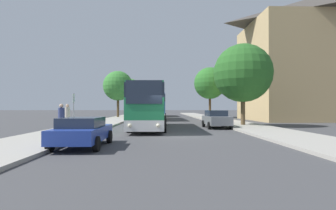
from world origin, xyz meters
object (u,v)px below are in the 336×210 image
at_px(bus_rear, 157,107).
at_px(parked_car_left_curb, 83,131).
at_px(parked_car_right_near, 216,119).
at_px(pedestrian_waiting_far, 67,116).
at_px(pedestrian_waiting_near, 63,118).
at_px(bus_front, 150,106).
at_px(tree_left_far, 118,86).
at_px(tree_right_mid, 210,83).
at_px(tree_left_near, 130,90).
at_px(pedestrian_walking_back, 61,119).
at_px(tree_right_near, 243,73).
at_px(bus_stop_sign, 74,107).
at_px(bus_middle, 155,106).

height_order(bus_rear, parked_car_left_curb, bus_rear).
relative_size(parked_car_right_near, pedestrian_waiting_far, 2.14).
distance_m(parked_car_left_curb, pedestrian_waiting_near, 9.85).
relative_size(bus_front, tree_left_far, 1.55).
bearing_deg(bus_front, tree_right_mid, 68.40).
height_order(pedestrian_waiting_far, tree_left_near, tree_left_near).
xyz_separation_m(pedestrian_waiting_near, tree_left_near, (1.90, 28.70, 4.15)).
distance_m(pedestrian_walking_back, tree_right_near, 16.57).
bearing_deg(bus_rear, tree_left_far, -130.71).
bearing_deg(pedestrian_waiting_near, bus_stop_sign, 117.56).
height_order(bus_rear, pedestrian_walking_back, bus_rear).
bearing_deg(tree_right_mid, pedestrian_walking_back, -116.15).
relative_size(parked_car_right_near, tree_right_near, 0.53).
height_order(parked_car_left_curb, tree_left_far, tree_left_far).
distance_m(bus_front, parked_car_right_near, 5.80).
distance_m(pedestrian_waiting_far, tree_right_near, 15.85).
distance_m(pedestrian_waiting_far, pedestrian_walking_back, 4.34).
distance_m(parked_car_left_curb, tree_right_mid, 35.49).
distance_m(pedestrian_walking_back, tree_left_far, 29.39).
bearing_deg(tree_left_near, bus_middle, -66.10).
bearing_deg(tree_right_mid, bus_rear, 140.51).
bearing_deg(tree_right_near, tree_left_near, 118.21).
bearing_deg(pedestrian_waiting_far, parked_car_right_near, 59.42).
bearing_deg(pedestrian_waiting_far, pedestrian_walking_back, -27.29).
bearing_deg(tree_right_mid, bus_stop_sign, -119.67).
distance_m(bus_front, tree_left_near, 28.02).
xyz_separation_m(bus_middle, bus_rear, (0.01, 14.25, -0.08)).
bearing_deg(bus_middle, parked_car_right_near, -71.67).
bearing_deg(tree_right_mid, parked_car_right_near, -99.29).
bearing_deg(bus_front, parked_car_right_near, 3.74).
xyz_separation_m(pedestrian_walking_back, tree_right_near, (13.57, 8.66, 3.90)).
xyz_separation_m(bus_rear, tree_right_mid, (9.22, -7.60, 4.11)).
distance_m(bus_front, pedestrian_waiting_near, 6.91).
height_order(bus_front, pedestrian_waiting_near, bus_front).
bearing_deg(tree_left_near, tree_right_near, -61.79).
relative_size(parked_car_left_curb, tree_left_near, 0.59).
bearing_deg(bus_front, bus_middle, 90.21).
bearing_deg(tree_right_near, pedestrian_walking_back, -147.46).
relative_size(pedestrian_waiting_far, pedestrian_walking_back, 1.02).
distance_m(bus_front, pedestrian_waiting_far, 6.49).
height_order(pedestrian_walking_back, tree_right_near, tree_right_near).
xyz_separation_m(bus_stop_sign, tree_left_near, (0.50, 30.42, 3.31)).
xyz_separation_m(parked_car_left_curb, pedestrian_walking_back, (-2.40, 3.85, 0.37)).
xyz_separation_m(tree_left_near, tree_right_mid, (14.21, -4.60, 0.83)).
height_order(bus_front, tree_left_far, tree_left_far).
relative_size(parked_car_left_curb, tree_left_far, 0.53).
distance_m(parked_car_right_near, pedestrian_waiting_far, 12.03).
distance_m(parked_car_left_curb, bus_stop_sign, 7.79).
bearing_deg(pedestrian_waiting_far, bus_rear, 126.75).
bearing_deg(tree_right_near, parked_car_right_near, -145.65).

